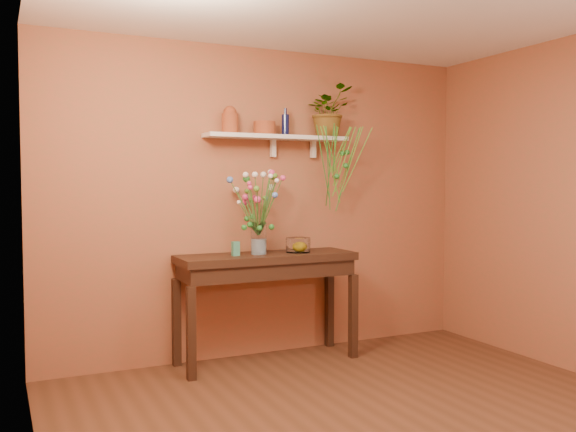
{
  "coord_description": "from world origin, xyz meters",
  "views": [
    {
      "loc": [
        -2.18,
        -3.04,
        1.52
      ],
      "look_at": [
        0.0,
        1.55,
        1.25
      ],
      "focal_mm": 38.57,
      "sensor_mm": 36.0,
      "label": 1
    }
  ],
  "objects_px": {
    "spider_plant": "(328,111)",
    "bouquet": "(257,195)",
    "blue_bottle": "(285,124)",
    "glass_vase": "(259,241)",
    "glass_bowl": "(298,246)",
    "sideboard": "(267,270)",
    "terracotta_jug": "(230,120)"
  },
  "relations": [
    {
      "from": "sideboard",
      "to": "glass_vase",
      "type": "relative_size",
      "value": 5.58
    },
    {
      "from": "glass_vase",
      "to": "glass_bowl",
      "type": "relative_size",
      "value": 1.29
    },
    {
      "from": "terracotta_jug",
      "to": "glass_vase",
      "type": "bearing_deg",
      "value": -37.95
    },
    {
      "from": "glass_vase",
      "to": "bouquet",
      "type": "xyz_separation_m",
      "value": [
        -0.01,
        0.01,
        0.38
      ]
    },
    {
      "from": "blue_bottle",
      "to": "bouquet",
      "type": "distance_m",
      "value": 0.72
    },
    {
      "from": "blue_bottle",
      "to": "spider_plant",
      "type": "bearing_deg",
      "value": 1.06
    },
    {
      "from": "blue_bottle",
      "to": "glass_bowl",
      "type": "relative_size",
      "value": 1.13
    },
    {
      "from": "spider_plant",
      "to": "bouquet",
      "type": "height_order",
      "value": "spider_plant"
    },
    {
      "from": "glass_bowl",
      "to": "blue_bottle",
      "type": "bearing_deg",
      "value": 105.17
    },
    {
      "from": "sideboard",
      "to": "glass_bowl",
      "type": "distance_m",
      "value": 0.35
    },
    {
      "from": "sideboard",
      "to": "glass_vase",
      "type": "height_order",
      "value": "glass_vase"
    },
    {
      "from": "sideboard",
      "to": "bouquet",
      "type": "relative_size",
      "value": 2.75
    },
    {
      "from": "terracotta_jug",
      "to": "glass_bowl",
      "type": "height_order",
      "value": "terracotta_jug"
    },
    {
      "from": "blue_bottle",
      "to": "sideboard",
      "type": "bearing_deg",
      "value": -148.22
    },
    {
      "from": "sideboard",
      "to": "glass_bowl",
      "type": "bearing_deg",
      "value": -2.25
    },
    {
      "from": "bouquet",
      "to": "blue_bottle",
      "type": "bearing_deg",
      "value": 23.62
    },
    {
      "from": "sideboard",
      "to": "blue_bottle",
      "type": "height_order",
      "value": "blue_bottle"
    },
    {
      "from": "terracotta_jug",
      "to": "spider_plant",
      "type": "distance_m",
      "value": 0.95
    },
    {
      "from": "blue_bottle",
      "to": "bouquet",
      "type": "height_order",
      "value": "blue_bottle"
    },
    {
      "from": "blue_bottle",
      "to": "bouquet",
      "type": "relative_size",
      "value": 0.43
    },
    {
      "from": "blue_bottle",
      "to": "glass_vase",
      "type": "xyz_separation_m",
      "value": [
        -0.32,
        -0.16,
        -1.0
      ]
    },
    {
      "from": "terracotta_jug",
      "to": "blue_bottle",
      "type": "bearing_deg",
      "value": 0.5
    },
    {
      "from": "spider_plant",
      "to": "glass_bowl",
      "type": "xyz_separation_m",
      "value": [
        -0.39,
        -0.17,
        -1.19
      ]
    },
    {
      "from": "spider_plant",
      "to": "glass_vase",
      "type": "bearing_deg",
      "value": -167.63
    },
    {
      "from": "terracotta_jug",
      "to": "sideboard",
      "type": "bearing_deg",
      "value": -28.69
    },
    {
      "from": "spider_plant",
      "to": "glass_vase",
      "type": "relative_size",
      "value": 1.71
    },
    {
      "from": "spider_plant",
      "to": "glass_vase",
      "type": "distance_m",
      "value": 1.37
    },
    {
      "from": "spider_plant",
      "to": "glass_bowl",
      "type": "bearing_deg",
      "value": -156.04
    },
    {
      "from": "glass_vase",
      "to": "bouquet",
      "type": "height_order",
      "value": "bouquet"
    },
    {
      "from": "spider_plant",
      "to": "glass_bowl",
      "type": "height_order",
      "value": "spider_plant"
    },
    {
      "from": "sideboard",
      "to": "glass_bowl",
      "type": "relative_size",
      "value": 7.2
    },
    {
      "from": "spider_plant",
      "to": "glass_vase",
      "type": "height_order",
      "value": "spider_plant"
    }
  ]
}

